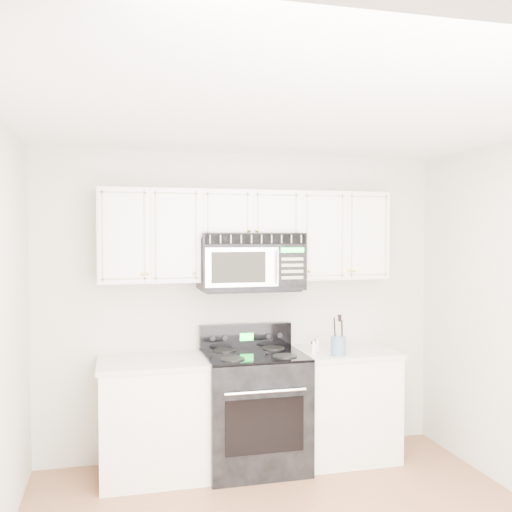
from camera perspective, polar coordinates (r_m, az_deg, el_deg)
name	(u,v)px	position (r m, az deg, el deg)	size (l,w,h in m)	color
room	(311,340)	(3.31, 5.51, -8.32)	(3.51, 3.51, 2.61)	brown
base_cabinet_left	(154,422)	(4.75, -10.21, -15.99)	(0.86, 0.65, 0.92)	white
base_cabinet_right	(343,407)	(5.11, 8.65, -14.70)	(0.86, 0.65, 0.92)	white
range	(254,408)	(4.83, -0.22, -14.95)	(0.81, 0.73, 1.13)	black
upper_cabinets	(248,231)	(4.78, -0.83, 2.50)	(2.44, 0.37, 0.75)	white
microwave	(250,261)	(4.74, -0.56, -0.50)	(0.85, 0.47, 0.47)	black
utensil_crock	(338,345)	(4.75, 8.23, -8.81)	(0.12, 0.12, 0.33)	slate
shaker_salt	(313,348)	(4.76, 5.77, -9.12)	(0.04, 0.04, 0.11)	silver
shaker_pepper	(317,345)	(4.91, 6.11, -8.83)	(0.04, 0.04, 0.10)	silver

